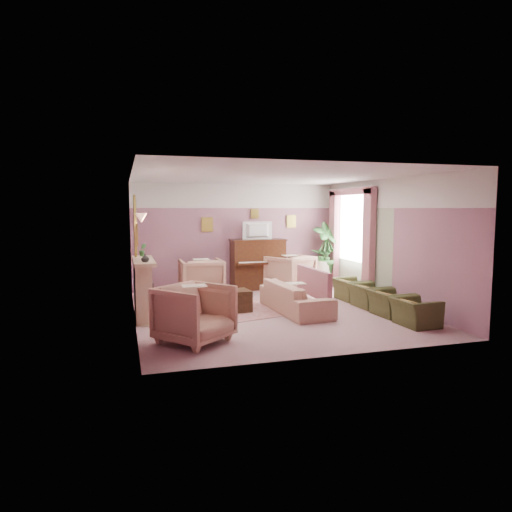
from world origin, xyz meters
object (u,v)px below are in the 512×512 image
object	(u,v)px
olive_chair_a	(415,308)
floral_armchair_front	(195,311)
piano	(258,265)
side_table	(321,274)
olive_chair_d	(351,286)
television	(258,229)
olive_chair_b	(390,299)
floral_armchair_right	(290,271)
coffee_table	(226,302)
floral_armchair_left	(201,276)
sofa	(295,292)
olive_chair_c	(369,292)

from	to	relation	value
olive_chair_a	floral_armchair_front	bearing A→B (deg)	178.73
piano	side_table	distance (m)	1.82
olive_chair_a	olive_chair_d	world-z (taller)	same
television	side_table	size ratio (longest dim) A/B	1.14
television	olive_chair_b	bearing A→B (deg)	-65.56
side_table	floral_armchair_right	bearing A→B (deg)	-161.30
floral_armchair_right	floral_armchair_front	size ratio (longest dim) A/B	1.00
coffee_table	piano	bearing A→B (deg)	60.34
olive_chair_b	floral_armchair_left	bearing A→B (deg)	137.93
floral_armchair_right	floral_armchair_left	bearing A→B (deg)	-174.19
television	floral_armchair_front	world-z (taller)	television
piano	floral_armchair_front	xyz separation A→B (m)	(-2.36, -4.44, -0.13)
floral_armchair_right	olive_chair_d	bearing A→B (deg)	-59.46
olive_chair_d	olive_chair_b	bearing A→B (deg)	-90.00
coffee_table	floral_armchair_front	xyz separation A→B (m)	(-0.94, -1.94, 0.29)
floral_armchair_left	olive_chair_d	size ratio (longest dim) A/B	1.33
floral_armchair_left	olive_chair_b	xyz separation A→B (m)	(3.31, -2.98, -0.18)
floral_armchair_right	floral_armchair_front	distance (m)	5.02
piano	floral_armchair_front	distance (m)	5.04
sofa	olive_chair_a	bearing A→B (deg)	-44.62
coffee_table	side_table	bearing A→B (deg)	36.43
coffee_table	olive_chair_d	size ratio (longest dim) A/B	1.28
television	sofa	size ratio (longest dim) A/B	0.38
sofa	floral_armchair_right	size ratio (longest dim) A/B	2.02
television	sofa	xyz separation A→B (m)	(-0.03, -2.81, -1.18)
floral_armchair_right	olive_chair_c	xyz separation A→B (m)	(0.93, -2.40, -0.18)
olive_chair_a	olive_chair_b	bearing A→B (deg)	90.00
floral_armchair_right	olive_chair_a	world-z (taller)	floral_armchair_right
television	floral_armchair_right	distance (m)	1.38
piano	olive_chair_b	size ratio (longest dim) A/B	1.79
television	olive_chair_d	size ratio (longest dim) A/B	1.03
floral_armchair_front	olive_chair_d	xyz separation A→B (m)	(4.03, 2.37, -0.18)
olive_chair_b	floral_armchair_right	bearing A→B (deg)	106.17
floral_armchair_right	olive_chair_c	size ratio (longest dim) A/B	1.33
floral_armchair_left	floral_armchair_right	world-z (taller)	same
sofa	olive_chair_c	world-z (taller)	sofa
floral_armchair_left	olive_chair_b	bearing A→B (deg)	-42.07
olive_chair_a	olive_chair_d	bearing A→B (deg)	90.00
floral_armchair_right	side_table	distance (m)	1.14
olive_chair_a	olive_chair_d	size ratio (longest dim) A/B	1.00
olive_chair_b	coffee_table	bearing A→B (deg)	158.69
olive_chair_b	side_table	distance (m)	3.59
piano	coffee_table	world-z (taller)	piano
olive_chair_b	side_table	size ratio (longest dim) A/B	1.11
olive_chair_d	olive_chair_c	bearing A→B (deg)	-90.00
floral_armchair_left	floral_armchair_front	world-z (taller)	same
coffee_table	floral_armchair_left	bearing A→B (deg)	96.83
sofa	coffee_table	bearing A→B (deg)	165.84
piano	coffee_table	bearing A→B (deg)	-119.66
coffee_table	sofa	size ratio (longest dim) A/B	0.48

